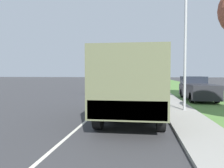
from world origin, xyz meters
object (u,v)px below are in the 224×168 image
(car_second_ahead, at_px, (140,82))
(pickup_truck, at_px, (197,89))
(car_third_ahead, at_px, (138,80))
(military_truck, at_px, (132,82))
(lamp_post, at_px, (182,28))
(car_nearest_ahead, at_px, (100,87))

(car_second_ahead, height_order, pickup_truck, pickup_truck)
(car_second_ahead, distance_m, car_third_ahead, 7.44)
(military_truck, xyz_separation_m, car_second_ahead, (0.20, 27.00, -0.94))
(lamp_post, bearing_deg, car_second_ahead, 95.40)
(pickup_truck, xyz_separation_m, lamp_post, (-2.30, -5.96, 3.65))
(car_nearest_ahead, xyz_separation_m, car_second_ahead, (4.11, 14.19, 0.06))
(military_truck, height_order, car_second_ahead, military_truck)
(car_nearest_ahead, bearing_deg, car_third_ahead, 80.02)
(car_second_ahead, bearing_deg, pickup_truck, -76.30)
(military_truck, height_order, car_third_ahead, military_truck)
(car_nearest_ahead, relative_size, car_third_ahead, 0.98)
(pickup_truck, distance_m, lamp_post, 7.35)
(car_third_ahead, relative_size, lamp_post, 0.55)
(military_truck, relative_size, pickup_truck, 1.45)
(car_nearest_ahead, height_order, car_second_ahead, car_second_ahead)
(car_nearest_ahead, bearing_deg, lamp_post, -59.32)
(military_truck, height_order, car_nearest_ahead, military_truck)
(car_nearest_ahead, xyz_separation_m, lamp_post, (6.49, -10.94, 3.84))
(military_truck, height_order, pickup_truck, military_truck)
(car_third_ahead, bearing_deg, car_second_ahead, -87.62)
(car_second_ahead, xyz_separation_m, car_third_ahead, (-0.31, 7.44, -0.01))
(car_second_ahead, height_order, car_third_ahead, car_second_ahead)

